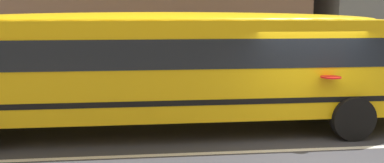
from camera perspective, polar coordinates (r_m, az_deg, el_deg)
ground_plane at (r=9.43m, az=17.06°, el=-8.92°), size 400.00×400.00×0.00m
sidewalk_far at (r=16.08m, az=6.92°, el=-1.00°), size 120.00×3.00×0.01m
lane_centreline at (r=9.43m, az=17.06°, el=-8.90°), size 110.00×0.16×0.01m
school_bus at (r=10.13m, az=-2.29°, el=2.81°), size 13.08×3.11×2.92m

